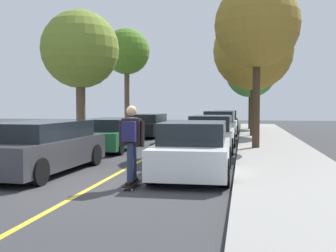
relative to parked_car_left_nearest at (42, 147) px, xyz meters
The scene contains 18 objects.
ground 2.47m from the parked_car_left_nearest, 30.13° to the right, with size 80.00×80.00×0.00m, color #353538.
sidewalk_right 6.74m from the parked_car_left_nearest, 10.19° to the right, with size 2.93×56.00×0.14m, color gray.
center_line 3.55m from the parked_car_left_nearest, 53.97° to the left, with size 0.12×39.20×0.01m, color gold.
parked_car_left_nearest is the anchor object (origin of this frame).
parked_car_left_near 5.68m from the parked_car_left_nearest, 90.01° to the left, with size 2.06×4.73×1.29m.
parked_car_left_far 12.37m from the parked_car_left_nearest, 90.00° to the left, with size 1.93×4.13×1.32m.
parked_car_right_nearest 4.11m from the parked_car_left_nearest, ahead, with size 1.95×4.15×1.40m.
parked_car_right_near 7.24m from the parked_car_left_nearest, 55.59° to the left, with size 1.85×4.11×1.41m.
parked_car_right_far 12.78m from the parked_car_left_nearest, 71.32° to the left, with size 1.88×4.25×1.50m.
parked_car_right_farthest 19.55m from the parked_car_left_nearest, 77.91° to the left, with size 1.88×4.08×1.44m.
street_tree_left_nearest 7.90m from the parked_car_left_nearest, 104.37° to the left, with size 3.42×3.42×5.85m.
street_tree_left_near 14.82m from the parked_car_left_nearest, 97.11° to the left, with size 2.83×2.83×6.40m.
street_tree_right_nearest 9.62m from the parked_car_left_nearest, 47.36° to the left, with size 3.35×3.35×6.52m.
street_tree_right_near 14.60m from the parked_car_left_nearest, 65.35° to the left, with size 4.38×4.38×6.88m.
street_tree_right_far 20.36m from the parked_car_left_nearest, 73.07° to the left, with size 3.58×3.58×5.81m.
streetlamp 15.60m from the parked_car_left_nearest, 67.75° to the left, with size 0.36×0.24×4.84m.
skateboard 3.32m from the parked_car_left_nearest, 26.33° to the right, with size 0.22×0.84×0.10m.
skateboarder 3.30m from the parked_car_left_nearest, 26.87° to the right, with size 0.58×0.70×1.72m.
Camera 1 is at (3.30, -8.78, 1.83)m, focal length 42.94 mm.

